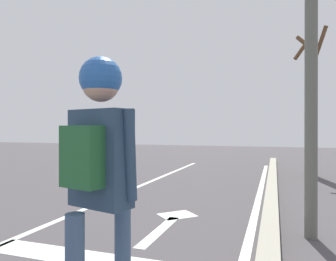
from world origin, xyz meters
TOP-DOWN VIEW (x-y plane):
  - lane_arrow_stem at (1.87, 7.31)m, footprint 0.16×1.40m
  - lane_arrow_head at (1.87, 8.16)m, footprint 0.71×0.71m
  - skater at (2.37, 4.91)m, footprint 0.48×0.64m
  - roadside_tree at (4.45, 13.58)m, footprint 1.00×1.01m

SIDE VIEW (x-z plane):
  - lane_arrow_stem at x=1.87m, z-range 0.00..0.01m
  - lane_arrow_head at x=1.87m, z-range 0.00..0.01m
  - skater at x=2.37m, z-range 0.34..2.13m
  - roadside_tree at x=4.45m, z-range -0.22..4.31m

